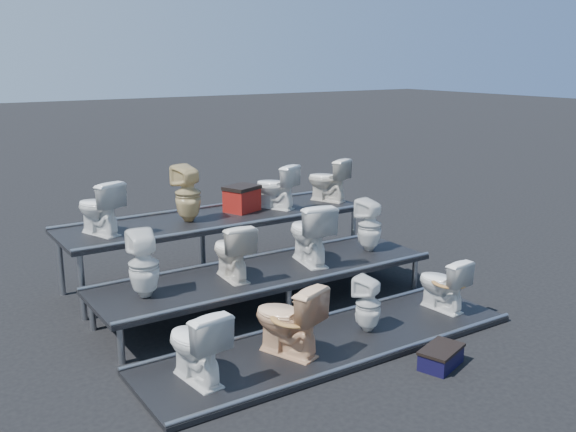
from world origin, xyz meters
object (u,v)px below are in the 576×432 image
toilet_5 (232,251)px  red_crate (242,200)px  toilet_0 (196,344)px  toilet_8 (99,208)px  toilet_3 (442,283)px  toilet_2 (368,304)px  toilet_7 (370,225)px  toilet_11 (328,180)px  toilet_1 (288,319)px  toilet_6 (309,233)px  toilet_10 (276,186)px  step_stool (441,358)px  toilet_4 (144,264)px  toilet_9 (188,193)px

toilet_5 → red_crate: red_crate is taller
toilet_0 → toilet_8: (-0.04, 2.60, 0.77)m
toilet_3 → toilet_5: (-2.09, 1.30, 0.41)m
toilet_0 → toilet_2: 2.04m
toilet_5 → toilet_7: size_ratio=0.97×
toilet_11 → toilet_1: bearing=24.3°
toilet_6 → toilet_10: 1.38m
toilet_0 → step_stool: toilet_0 is taller
toilet_1 → toilet_2: size_ratio=1.23×
toilet_0 → toilet_5: (1.07, 1.30, 0.37)m
toilet_11 → red_crate: size_ratio=1.49×
toilet_11 → step_stool: toilet_11 is taller
toilet_8 → step_stool: toilet_8 is taller
toilet_8 → toilet_1: bearing=92.0°
toilet_4 → toilet_5: bearing=-172.3°
toilet_4 → toilet_5: size_ratio=1.09×
toilet_7 → toilet_10: toilet_10 is taller
toilet_2 → toilet_4: toilet_4 is taller
toilet_2 → toilet_11: bearing=-137.3°
toilet_4 → toilet_9: bearing=-122.9°
toilet_7 → toilet_9: size_ratio=0.93×
toilet_9 → toilet_10: size_ratio=1.17×
toilet_8 → toilet_6: bearing=129.7°
toilet_2 → toilet_3: (1.13, 0.00, 0.01)m
toilet_8 → toilet_10: 2.52m
toilet_6 → toilet_11: bearing=-122.9°
toilet_10 → red_crate: size_ratio=1.48×
toilet_0 → toilet_9: 2.95m
toilet_1 → toilet_6: 1.80m
toilet_1 → step_stool: (1.18, -0.95, -0.35)m
toilet_7 → toilet_8: bearing=-31.7°
toilet_11 → step_stool: bearing=48.1°
toilet_3 → toilet_0: bearing=-4.4°
toilet_3 → step_stool: (-0.98, -0.95, -0.30)m
toilet_8 → toilet_4: bearing=72.7°
toilet_11 → red_crate: bearing=-27.6°
toilet_2 → toilet_6: (0.13, 1.30, 0.48)m
toilet_10 → toilet_3: bearing=80.5°
toilet_3 → toilet_9: toilet_9 is taller
toilet_10 → step_stool: toilet_10 is taller
toilet_0 → toilet_10: bearing=-139.9°
red_crate → toilet_9: bearing=166.1°
toilet_10 → toilet_9: bearing=-24.1°
toilet_0 → red_crate: red_crate is taller
toilet_4 → toilet_11: 3.64m
toilet_10 → toilet_2: bearing=56.1°
toilet_9 → red_crate: size_ratio=1.72×
red_crate → step_stool: size_ratio=0.93×
toilet_2 → toilet_8: 3.43m
step_stool → toilet_1: bearing=122.2°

